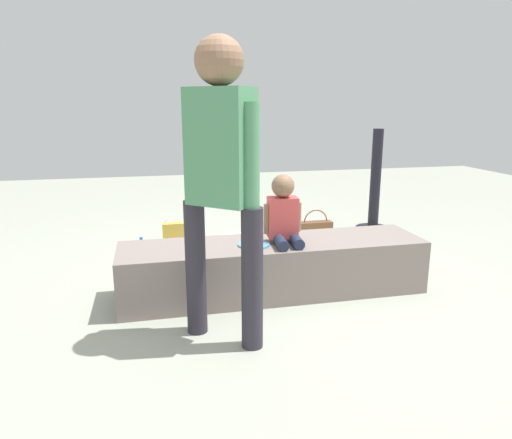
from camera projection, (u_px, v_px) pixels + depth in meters
name	position (u px, v px, depth m)	size (l,w,h in m)	color
ground_plane	(273.00, 292.00, 3.40)	(12.00, 12.00, 0.00)	#9FA494
concrete_ledge	(273.00, 267.00, 3.35)	(2.18, 0.53, 0.38)	gray
child_seated	(284.00, 213.00, 3.25)	(0.28, 0.32, 0.48)	#222A45
adult_standing	(221.00, 167.00, 2.49)	(0.41, 0.38, 1.68)	#2B2732
cake_plate	(254.00, 243.00, 3.22)	(0.22, 0.22, 0.07)	#4CA5D8
gift_bag	(173.00, 235.00, 4.42)	(0.20, 0.08, 0.29)	gold
railing_post	(375.00, 194.00, 4.96)	(0.36, 0.36, 1.09)	black
water_bottle_near_gift	(142.00, 252.00, 3.98)	(0.06, 0.06, 0.24)	silver
water_bottle_far_side	(280.00, 249.00, 4.12)	(0.07, 0.07, 0.20)	silver
party_cup_red	(166.00, 252.00, 4.14)	(0.08, 0.08, 0.12)	red
cake_box_white	(237.00, 244.00, 4.34)	(0.31, 0.29, 0.14)	white
handbag_black_leather	(192.00, 266.00, 3.66)	(0.26, 0.13, 0.28)	black
handbag_brown_canvas	(315.00, 230.00, 4.71)	(0.34, 0.11, 0.31)	brown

